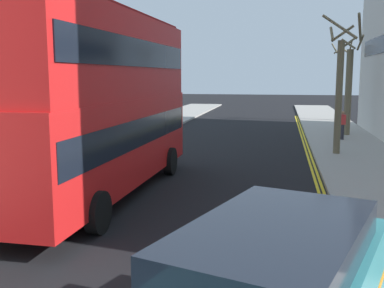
# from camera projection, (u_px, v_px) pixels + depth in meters

# --- Properties ---
(sidewalk_right) EXTENTS (4.00, 80.00, 0.14)m
(sidewalk_right) POSITION_uv_depth(u_px,v_px,m) (376.00, 175.00, 17.02)
(sidewalk_right) COLOR #9E9991
(sidewalk_right) RESTS_ON ground
(sidewalk_left) EXTENTS (4.00, 80.00, 0.14)m
(sidewalk_left) POSITION_uv_depth(u_px,v_px,m) (54.00, 162.00, 19.50)
(sidewalk_left) COLOR #9E9991
(sidewalk_left) RESTS_ON ground
(kerb_line_outer) EXTENTS (0.10, 56.00, 0.01)m
(kerb_line_outer) POSITION_uv_depth(u_px,v_px,m) (322.00, 187.00, 15.49)
(kerb_line_outer) COLOR yellow
(kerb_line_outer) RESTS_ON ground
(kerb_line_inner) EXTENTS (0.10, 56.00, 0.01)m
(kerb_line_inner) POSITION_uv_depth(u_px,v_px,m) (317.00, 187.00, 15.52)
(kerb_line_inner) COLOR yellow
(kerb_line_inner) RESTS_ON ground
(double_decker_bus_away) EXTENTS (2.94, 10.85, 5.64)m
(double_decker_bus_away) POSITION_uv_depth(u_px,v_px,m) (102.00, 99.00, 13.98)
(double_decker_bus_away) COLOR red
(double_decker_bus_away) RESTS_ON ground
(pedestrian_far) EXTENTS (0.34, 0.22, 1.62)m
(pedestrian_far) POSITION_uv_depth(u_px,v_px,m) (342.00, 125.00, 25.85)
(pedestrian_far) COLOR #2D2D38
(pedestrian_far) RESTS_ON sidewalk_right
(street_tree_mid) EXTENTS (1.35, 1.31, 5.96)m
(street_tree_mid) POSITION_uv_depth(u_px,v_px,m) (349.00, 90.00, 27.65)
(street_tree_mid) COLOR #6B6047
(street_tree_mid) RESTS_ON sidewalk_right
(street_tree_far) EXTENTS (1.56, 1.60, 6.42)m
(street_tree_far) POSITION_uv_depth(u_px,v_px,m) (340.00, 82.00, 36.93)
(street_tree_far) COLOR #6B6047
(street_tree_far) RESTS_ON sidewalk_right
(street_tree_distant) EXTENTS (1.92, 1.60, 6.26)m
(street_tree_distant) POSITION_uv_depth(u_px,v_px,m) (340.00, 88.00, 20.87)
(street_tree_distant) COLOR #6B6047
(street_tree_distant) RESTS_ON sidewalk_right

